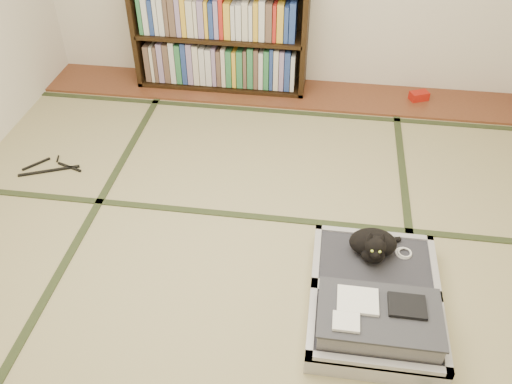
# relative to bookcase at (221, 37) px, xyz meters

# --- Properties ---
(floor) EXTENTS (4.50, 4.50, 0.00)m
(floor) POSITION_rel_bookcase_xyz_m (0.49, -2.07, -0.45)
(floor) COLOR tan
(floor) RESTS_ON ground
(wood_strip) EXTENTS (4.00, 0.50, 0.02)m
(wood_strip) POSITION_rel_bookcase_xyz_m (0.49, -0.07, -0.44)
(wood_strip) COLOR brown
(wood_strip) RESTS_ON ground
(red_item) EXTENTS (0.17, 0.14, 0.07)m
(red_item) POSITION_rel_bookcase_xyz_m (1.68, -0.04, -0.40)
(red_item) COLOR #AA170D
(red_item) RESTS_ON wood_strip
(room_shell) EXTENTS (4.50, 4.50, 4.50)m
(room_shell) POSITION_rel_bookcase_xyz_m (0.49, -2.07, 1.01)
(room_shell) COLOR white
(room_shell) RESTS_ON ground
(tatami_borders) EXTENTS (4.00, 4.50, 0.01)m
(tatami_borders) POSITION_rel_bookcase_xyz_m (0.49, -1.57, -0.45)
(tatami_borders) COLOR #2D381E
(tatami_borders) RESTS_ON ground
(bookcase) EXTENTS (1.44, 0.33, 0.93)m
(bookcase) POSITION_rel_bookcase_xyz_m (0.00, 0.00, 0.00)
(bookcase) COLOR black
(bookcase) RESTS_ON wood_strip
(suitcase) EXTENTS (0.67, 0.90, 0.27)m
(suitcase) POSITION_rel_bookcase_xyz_m (1.25, -2.33, -0.36)
(suitcase) COLOR #ADADB1
(suitcase) RESTS_ON floor
(cat) EXTENTS (0.30, 0.30, 0.24)m
(cat) POSITION_rel_bookcase_xyz_m (1.24, -2.04, -0.23)
(cat) COLOR black
(cat) RESTS_ON suitcase
(cable_coil) EXTENTS (0.09, 0.09, 0.02)m
(cable_coil) POSITION_rel_bookcase_xyz_m (1.42, -2.00, -0.31)
(cable_coil) COLOR white
(cable_coil) RESTS_ON suitcase
(hanger) EXTENTS (0.42, 0.28, 0.01)m
(hanger) POSITION_rel_bookcase_xyz_m (-0.98, -1.37, -0.44)
(hanger) COLOR black
(hanger) RESTS_ON floor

